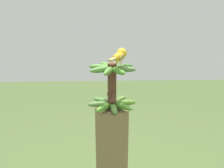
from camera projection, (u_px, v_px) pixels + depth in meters
banana_bunch at (112, 87)px, 1.43m from camera, size 0.28×0.28×0.26m
perched_bird at (120, 55)px, 1.37m from camera, size 0.10×0.19×0.08m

